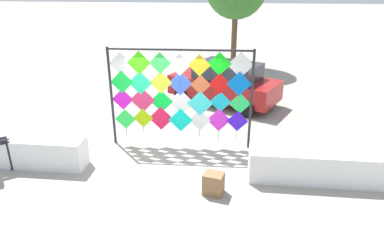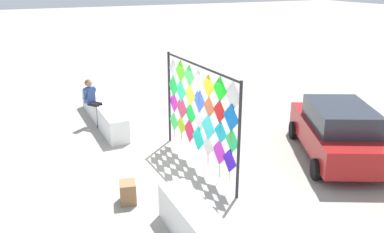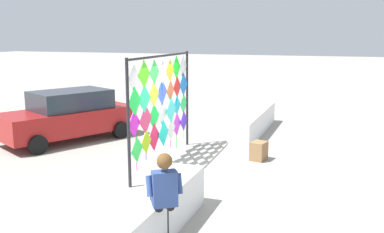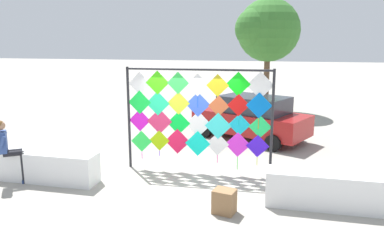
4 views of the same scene
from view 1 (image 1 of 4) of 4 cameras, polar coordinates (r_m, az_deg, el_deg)
name	(u,v)px [view 1 (image 1 of 4)]	position (r m, az deg, el deg)	size (l,w,h in m)	color
ground	(168,164)	(8.92, -4.04, -7.90)	(120.00, 120.00, 0.00)	#9E998E
plaza_ledge_left	(0,150)	(10.03, -29.20, -4.90)	(4.42, 0.60, 0.75)	white
plaza_ledge_right	(346,169)	(8.72, 24.21, -7.91)	(4.42, 0.60, 0.75)	white
kite_display_rack	(180,90)	(9.25, -1.97, 4.39)	(3.88, 0.18, 2.77)	#232328
parked_car	(225,83)	(12.95, 5.49, 5.57)	(4.35, 3.32, 1.55)	maroon
cardboard_box_large	(213,183)	(7.70, 3.58, -11.02)	(0.43, 0.36, 0.49)	olive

